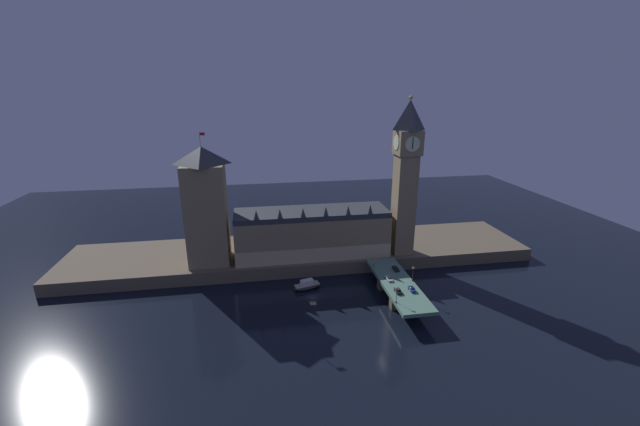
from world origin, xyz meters
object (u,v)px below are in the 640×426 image
Objects in this scene: street_lamp_mid at (413,272)px; boat_upstream at (307,286)px; clock_tower at (406,174)px; pedestrian_far_rail at (373,265)px; car_northbound_lead at (389,278)px; car_southbound_trail at (396,269)px; car_southbound_lead at (412,289)px; car_northbound_trail at (398,291)px; victoria_tower at (206,206)px; street_lamp_near at (397,293)px.

street_lamp_mid is 0.49× the size of boat_upstream.
clock_tower reaches higher than pedestrian_far_rail.
car_northbound_lead is at bearing -118.68° from clock_tower.
car_southbound_trail is at bearing 54.61° from car_northbound_lead.
car_southbound_lead is 0.90× the size of car_southbound_trail.
car_northbound_lead is at bearing 90.00° from car_northbound_trail.
victoria_tower is 83.45m from car_northbound_lead.
clock_tower reaches higher than street_lamp_near.
clock_tower is 11.35× the size of street_lamp_near.
boat_upstream is at bearing 176.44° from car_southbound_trail.
victoria_tower is 32.05× the size of pedestrian_far_rail.
street_lamp_near is (69.57, -49.84, -21.07)m from victoria_tower.
victoria_tower is at bearing 162.59° from car_southbound_trail.
street_lamp_near reaches higher than car_northbound_lead.
victoria_tower reaches higher than car_northbound_trail.
street_lamp_near reaches higher than car_southbound_lead.
boat_upstream is (-32.00, 10.37, -5.89)m from car_northbound_lead.
clock_tower is 17.36× the size of car_southbound_lead.
pedestrian_far_rail is 29.80m from street_lamp_near.
victoria_tower reaches higher than car_southbound_trail.
car_northbound_lead is 9.84m from car_southbound_trail.
clock_tower is 43.47m from pedestrian_far_rail.
car_northbound_lead is (72.82, -32.64, -24.41)m from victoria_tower.
street_lamp_near is 0.50× the size of boat_upstream.
street_lamp_mid reaches higher than boat_upstream.
car_northbound_trail is 0.33× the size of boat_upstream.
car_southbound_lead is 8.70m from street_lamp_mid.
clock_tower is 11.49× the size of street_lamp_mid.
car_southbound_trail is at bearing -27.35° from pedestrian_far_rail.
victoria_tower is 13.97× the size of car_southbound_lead.
street_lamp_mid is at bearing 50.35° from street_lamp_near.
car_southbound_lead is at bearing -113.68° from street_lamp_mid.
street_lamp_near is at bearing -100.70° from car_northbound_lead.
car_northbound_lead is 0.35× the size of boat_upstream.
car_southbound_trail is 26.97m from street_lamp_near.
car_southbound_lead reaches higher than car_northbound_trail.
car_northbound_lead is 17.83m from street_lamp_near.
car_southbound_trail is at bearing 107.19° from street_lamp_mid.
car_northbound_trail is at bearing -138.93° from street_lamp_mid.
clock_tower is 66.12m from boat_upstream.
car_southbound_lead is at bearing -90.00° from car_southbound_trail.
victoria_tower reaches higher than car_southbound_lead.
victoria_tower is 85.82m from car_southbound_trail.
car_northbound_trail is at bearing -32.84° from boat_upstream.
street_lamp_mid is (11.80, -14.93, 2.95)m from pedestrian_far_rail.
clock_tower is at bearing 77.91° from street_lamp_mid.
car_southbound_lead is 0.65× the size of street_lamp_near.
street_lamp_near reaches higher than car_northbound_trail.
clock_tower is 42.77m from car_southbound_trail.
car_northbound_trail is at bearing 64.85° from street_lamp_near.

